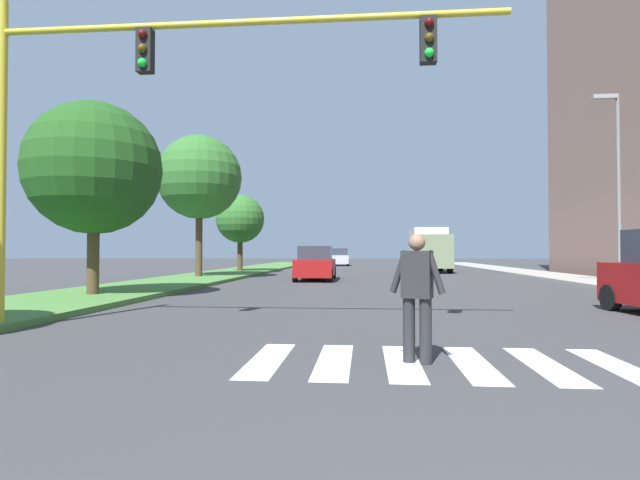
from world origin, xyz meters
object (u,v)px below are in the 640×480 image
Objects in this scene: tree_far at (199,177)px; sedan_far_horizon at (340,258)px; truck_box_delivery at (429,249)px; tree_mid at (94,169)px; sedan_midblock at (316,264)px; sedan_distant at (422,260)px; tree_distant at (240,219)px; traffic_light_gantry at (144,90)px; pedestrian_performer at (417,292)px; street_lamp_right at (616,171)px.

tree_far is 1.73× the size of sedan_far_horizon.
truck_box_delivery is (7.05, -14.92, 0.83)m from sedan_far_horizon.
tree_mid is 24.76m from truck_box_delivery.
sedan_midblock is 17.05m from sedan_distant.
tree_distant is (-0.05, 18.30, -0.39)m from tree_mid.
tree_far is 1.46× the size of tree_distant.
traffic_light_gantry is at bearing -79.73° from tree_distant.
sedan_midblock is at bearing -123.53° from truck_box_delivery.
pedestrian_performer is 0.27× the size of truck_box_delivery.
tree_far is at bearing 116.33° from pedestrian_performer.
traffic_light_gantry is (4.41, -24.32, 0.75)m from tree_distant.
street_lamp_right reaches higher than tree_distant.
pedestrian_performer is (4.66, -2.01, -3.44)m from traffic_light_gantry.
traffic_light_gantry reaches higher than truck_box_delivery.
tree_distant is at bearing 145.43° from street_lamp_right.
street_lamp_right is (13.78, 11.79, 0.22)m from traffic_light_gantry.
tree_distant is at bearing 108.99° from pedestrian_performer.
sedan_midblock is at bearing 159.14° from street_lamp_right.
tree_mid is at bearing -89.86° from tree_distant.
tree_far is 0.80× the size of traffic_light_gantry.
truck_box_delivery is (3.84, 29.05, 0.70)m from pedestrian_performer.
sedan_midblock is at bearing -89.89° from sedan_far_horizon.
street_lamp_right is 1.21× the size of truck_box_delivery.
tree_far is 1.20× the size of truck_box_delivery.
truck_box_delivery is (7.00, 10.57, 0.84)m from sedan_midblock.
tree_far is at bearing 164.23° from street_lamp_right.
tree_distant is 22.11m from street_lamp_right.
tree_far is at bearing 105.63° from traffic_light_gantry.
tree_mid is 1.29× the size of sedan_midblock.
street_lamp_right is at bearing -70.89° from truck_box_delivery.
traffic_light_gantry is at bearing -91.98° from sedan_far_horizon.
sedan_midblock is at bearing -114.53° from sedan_distant.
tree_mid reaches higher than sedan_distant.
pedestrian_performer is at bearing -97.53° from truck_box_delivery.
street_lamp_right is at bearing -15.77° from tree_far.
tree_distant is 1.18× the size of sedan_far_horizon.
sedan_far_horizon is at bearing 112.24° from street_lamp_right.
tree_far is 19.29m from street_lamp_right.
sedan_midblock is (-3.16, 18.48, -0.14)m from pedestrian_performer.
tree_mid is at bearing 125.92° from traffic_light_gantry.
sedan_distant is 5.01m from truck_box_delivery.
street_lamp_right reaches higher than truck_box_delivery.
pedestrian_performer is at bearing -123.48° from street_lamp_right.
sedan_far_horizon is (-0.05, 25.49, 0.01)m from sedan_midblock.
traffic_light_gantry is 6.13m from pedestrian_performer.
tree_mid is 29.18m from sedan_distant.
tree_far is at bearing 92.10° from tree_mid.
tree_mid reaches higher than tree_distant.
sedan_midblock reaches higher than pedestrian_performer.
tree_mid is 0.79× the size of tree_far.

